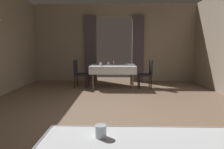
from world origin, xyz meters
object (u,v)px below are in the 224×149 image
Objects in this scene: chair_mid_left at (79,72)px; glass_mid_b at (108,63)px; plate_mid_d at (128,65)px; flower_vase_mid at (113,62)px; glass_mid_c at (101,64)px; glass_near_a at (101,131)px; dining_table_mid at (113,68)px; chair_mid_right at (147,72)px.

glass_mid_b is (0.98, 0.08, 0.29)m from chair_mid_left.
flower_vase_mid is at bearing 161.38° from plate_mid_d.
glass_mid_b reaches higher than glass_mid_c.
glass_near_a is 0.75× the size of glass_mid_b.
flower_vase_mid is at bearing 15.60° from chair_mid_left.
flower_vase_mid reaches higher than glass_mid_c.
flower_vase_mid is 1.63× the size of glass_mid_b.
glass_near_a is 5.11m from glass_mid_c.
glass_mid_b is 0.61× the size of plate_mid_d.
flower_vase_mid reaches higher than plate_mid_d.
flower_vase_mid reaches higher than glass_near_a.
flower_vase_mid is 0.30m from glass_mid_b.
plate_mid_d is at bearing 21.47° from glass_mid_c.
chair_mid_left is 5.43m from glass_near_a.
chair_mid_left is 1.24m from flower_vase_mid.
glass_mid_b is at bearing 91.93° from glass_near_a.
glass_mid_c is (-0.40, -0.25, 0.14)m from dining_table_mid.
dining_table_mid is 8.04× the size of flower_vase_mid.
glass_mid_c is at bearing -15.02° from chair_mid_left.
chair_mid_left is at bearing -164.40° from flower_vase_mid.
glass_mid_b is 1.05× the size of glass_mid_c.
chair_mid_left is 0.82m from glass_mid_c.
dining_table_mid is at bearing 176.21° from chair_mid_right.
glass_mid_c is (-0.41, 5.10, 0.01)m from glass_near_a.
flower_vase_mid reaches higher than dining_table_mid.
plate_mid_d is at bearing -18.62° from flower_vase_mid.
dining_table_mid is 0.22m from glass_mid_b.
chair_mid_right is 1.58m from glass_mid_c.
chair_mid_left is 4.94× the size of flower_vase_mid.
glass_near_a is 5.47m from plate_mid_d.
chair_mid_right is 1.34m from glass_mid_b.
glass_near_a is 5.62m from flower_vase_mid.
plate_mid_d is (0.90, 0.35, -0.05)m from glass_mid_c.
glass_near_a is 5.38m from glass_mid_b.
chair_mid_right is (2.28, -0.03, 0.00)m from chair_mid_left.
chair_mid_left is 1.67m from plate_mid_d.
glass_near_a is (1.16, -5.30, 0.28)m from chair_mid_left.
plate_mid_d is (0.67, 0.08, -0.05)m from glass_mid_b.
dining_table_mid is 1.63× the size of chair_mid_right.
chair_mid_left reaches higher than glass_mid_b.
plate_mid_d reaches higher than dining_table_mid.
glass_near_a is at bearing -85.36° from glass_mid_c.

